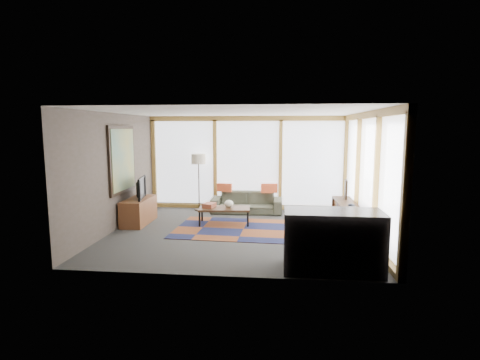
# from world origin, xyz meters

# --- Properties ---
(ground) EXTENTS (5.50, 5.50, 0.00)m
(ground) POSITION_xyz_m (0.00, 0.00, 0.00)
(ground) COLOR #323230
(ground) RESTS_ON ground
(room_envelope) EXTENTS (5.52, 5.02, 2.62)m
(room_envelope) POSITION_xyz_m (0.49, 0.56, 1.54)
(room_envelope) COLOR #433B31
(room_envelope) RESTS_ON ground
(rug) EXTENTS (3.14, 2.10, 0.01)m
(rug) POSITION_xyz_m (0.10, 0.22, 0.01)
(rug) COLOR brown
(rug) RESTS_ON ground
(sofa) EXTENTS (1.91, 0.75, 0.56)m
(sofa) POSITION_xyz_m (0.02, 1.95, 0.28)
(sofa) COLOR #3B4030
(sofa) RESTS_ON ground
(pillow_left) EXTENTS (0.42, 0.18, 0.22)m
(pillow_left) POSITION_xyz_m (-0.59, 2.00, 0.67)
(pillow_left) COLOR #D9532B
(pillow_left) RESTS_ON sofa
(pillow_right) EXTENTS (0.45, 0.19, 0.24)m
(pillow_right) POSITION_xyz_m (0.63, 1.94, 0.68)
(pillow_right) COLOR #D9532B
(pillow_right) RESTS_ON sofa
(floor_lamp) EXTENTS (0.39, 0.39, 1.57)m
(floor_lamp) POSITION_xyz_m (-1.32, 2.11, 0.78)
(floor_lamp) COLOR black
(floor_lamp) RESTS_ON ground
(coffee_table) EXTENTS (1.25, 0.70, 0.40)m
(coffee_table) POSITION_xyz_m (-0.40, 0.64, 0.20)
(coffee_table) COLOR #301F0F
(coffee_table) RESTS_ON ground
(book_stack) EXTENTS (0.31, 0.36, 0.10)m
(book_stack) POSITION_xyz_m (-0.76, 0.65, 0.45)
(book_stack) COLOR #984B33
(book_stack) RESTS_ON coffee_table
(vase) EXTENTS (0.25, 0.25, 0.19)m
(vase) POSITION_xyz_m (-0.29, 0.66, 0.49)
(vase) COLOR #EEE9CD
(vase) RESTS_ON coffee_table
(bookshelf) EXTENTS (0.42, 2.32, 0.58)m
(bookshelf) POSITION_xyz_m (2.43, 0.36, 0.29)
(bookshelf) COLOR #301F0F
(bookshelf) RESTS_ON ground
(bowl_a) EXTENTS (0.21, 0.21, 0.10)m
(bowl_a) POSITION_xyz_m (2.40, -0.22, 0.63)
(bowl_a) COLOR black
(bowl_a) RESTS_ON bookshelf
(bowl_b) EXTENTS (0.17, 0.17, 0.08)m
(bowl_b) POSITION_xyz_m (2.44, 0.18, 0.62)
(bowl_b) COLOR black
(bowl_b) RESTS_ON bookshelf
(shelf_picture) EXTENTS (0.08, 0.35, 0.46)m
(shelf_picture) POSITION_xyz_m (2.48, 1.12, 0.81)
(shelf_picture) COLOR black
(shelf_picture) RESTS_ON bookshelf
(tv_console) EXTENTS (0.50, 1.21, 0.60)m
(tv_console) POSITION_xyz_m (-2.45, 0.52, 0.30)
(tv_console) COLOR brown
(tv_console) RESTS_ON ground
(television) EXTENTS (0.28, 0.89, 0.51)m
(television) POSITION_xyz_m (-2.45, 0.53, 0.86)
(television) COLOR black
(television) RESTS_ON tv_console
(bar_counter) EXTENTS (1.54, 0.72, 0.98)m
(bar_counter) POSITION_xyz_m (1.74, -2.09, 0.49)
(bar_counter) COLOR black
(bar_counter) RESTS_ON ground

